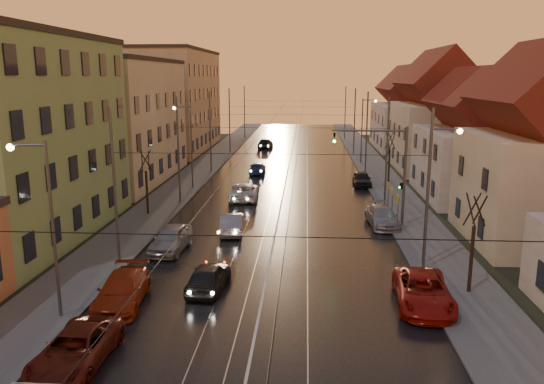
% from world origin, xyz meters
% --- Properties ---
extents(ground, '(160.00, 160.00, 0.00)m').
position_xyz_m(ground, '(0.00, 0.00, 0.00)').
color(ground, black).
rests_on(ground, ground).
extents(road, '(16.00, 120.00, 0.04)m').
position_xyz_m(road, '(0.00, 40.00, 0.02)').
color(road, black).
rests_on(road, ground).
extents(sidewalk_left, '(4.00, 120.00, 0.15)m').
position_xyz_m(sidewalk_left, '(-10.00, 40.00, 0.07)').
color(sidewalk_left, '#4C4C4C').
rests_on(sidewalk_left, ground).
extents(sidewalk_right, '(4.00, 120.00, 0.15)m').
position_xyz_m(sidewalk_right, '(10.00, 40.00, 0.07)').
color(sidewalk_right, '#4C4C4C').
rests_on(sidewalk_right, ground).
extents(tram_rail_0, '(0.06, 120.00, 0.03)m').
position_xyz_m(tram_rail_0, '(-2.20, 40.00, 0.06)').
color(tram_rail_0, gray).
rests_on(tram_rail_0, road).
extents(tram_rail_1, '(0.06, 120.00, 0.03)m').
position_xyz_m(tram_rail_1, '(-0.77, 40.00, 0.06)').
color(tram_rail_1, gray).
rests_on(tram_rail_1, road).
extents(tram_rail_2, '(0.06, 120.00, 0.03)m').
position_xyz_m(tram_rail_2, '(0.77, 40.00, 0.06)').
color(tram_rail_2, gray).
rests_on(tram_rail_2, road).
extents(tram_rail_3, '(0.06, 120.00, 0.03)m').
position_xyz_m(tram_rail_3, '(2.20, 40.00, 0.06)').
color(tram_rail_3, gray).
rests_on(tram_rail_3, road).
extents(apartment_left_1, '(10.00, 18.00, 13.00)m').
position_xyz_m(apartment_left_1, '(-17.50, 14.00, 6.50)').
color(apartment_left_1, '#719861').
rests_on(apartment_left_1, ground).
extents(apartment_left_2, '(10.00, 20.00, 12.00)m').
position_xyz_m(apartment_left_2, '(-17.50, 34.00, 6.00)').
color(apartment_left_2, '#B5AB8C').
rests_on(apartment_left_2, ground).
extents(apartment_left_3, '(10.00, 24.00, 14.00)m').
position_xyz_m(apartment_left_3, '(-17.50, 58.00, 7.00)').
color(apartment_left_3, tan).
rests_on(apartment_left_3, ground).
extents(house_right_1, '(8.67, 10.20, 10.80)m').
position_xyz_m(house_right_1, '(17.00, 15.00, 5.45)').
color(house_right_1, beige).
rests_on(house_right_1, ground).
extents(house_right_2, '(9.18, 12.24, 9.20)m').
position_xyz_m(house_right_2, '(17.00, 28.00, 4.64)').
color(house_right_2, beige).
rests_on(house_right_2, ground).
extents(house_right_3, '(9.18, 14.28, 11.50)m').
position_xyz_m(house_right_3, '(17.00, 43.00, 5.80)').
color(house_right_3, beige).
rests_on(house_right_3, ground).
extents(house_right_4, '(9.18, 16.32, 10.00)m').
position_xyz_m(house_right_4, '(17.00, 61.00, 5.05)').
color(house_right_4, beige).
rests_on(house_right_4, ground).
extents(catenary_pole_l_1, '(0.16, 0.16, 9.00)m').
position_xyz_m(catenary_pole_l_1, '(-8.60, 9.00, 4.50)').
color(catenary_pole_l_1, '#595B60').
rests_on(catenary_pole_l_1, ground).
extents(catenary_pole_r_1, '(0.16, 0.16, 9.00)m').
position_xyz_m(catenary_pole_r_1, '(8.60, 9.00, 4.50)').
color(catenary_pole_r_1, '#595B60').
rests_on(catenary_pole_r_1, ground).
extents(catenary_pole_l_2, '(0.16, 0.16, 9.00)m').
position_xyz_m(catenary_pole_l_2, '(-8.60, 24.00, 4.50)').
color(catenary_pole_l_2, '#595B60').
rests_on(catenary_pole_l_2, ground).
extents(catenary_pole_r_2, '(0.16, 0.16, 9.00)m').
position_xyz_m(catenary_pole_r_2, '(8.60, 24.00, 4.50)').
color(catenary_pole_r_2, '#595B60').
rests_on(catenary_pole_r_2, ground).
extents(catenary_pole_l_3, '(0.16, 0.16, 9.00)m').
position_xyz_m(catenary_pole_l_3, '(-8.60, 39.00, 4.50)').
color(catenary_pole_l_3, '#595B60').
rests_on(catenary_pole_l_3, ground).
extents(catenary_pole_r_3, '(0.16, 0.16, 9.00)m').
position_xyz_m(catenary_pole_r_3, '(8.60, 39.00, 4.50)').
color(catenary_pole_r_3, '#595B60').
rests_on(catenary_pole_r_3, ground).
extents(catenary_pole_l_4, '(0.16, 0.16, 9.00)m').
position_xyz_m(catenary_pole_l_4, '(-8.60, 54.00, 4.50)').
color(catenary_pole_l_4, '#595B60').
rests_on(catenary_pole_l_4, ground).
extents(catenary_pole_r_4, '(0.16, 0.16, 9.00)m').
position_xyz_m(catenary_pole_r_4, '(8.60, 54.00, 4.50)').
color(catenary_pole_r_4, '#595B60').
rests_on(catenary_pole_r_4, ground).
extents(catenary_pole_l_5, '(0.16, 0.16, 9.00)m').
position_xyz_m(catenary_pole_l_5, '(-8.60, 72.00, 4.50)').
color(catenary_pole_l_5, '#595B60').
rests_on(catenary_pole_l_5, ground).
extents(catenary_pole_r_5, '(0.16, 0.16, 9.00)m').
position_xyz_m(catenary_pole_r_5, '(8.60, 72.00, 4.50)').
color(catenary_pole_r_5, '#595B60').
rests_on(catenary_pole_r_5, ground).
extents(street_lamp_0, '(1.75, 0.32, 8.00)m').
position_xyz_m(street_lamp_0, '(-9.10, 2.00, 4.89)').
color(street_lamp_0, '#595B60').
rests_on(street_lamp_0, ground).
extents(street_lamp_1, '(1.75, 0.32, 8.00)m').
position_xyz_m(street_lamp_1, '(9.10, 10.00, 4.89)').
color(street_lamp_1, '#595B60').
rests_on(street_lamp_1, ground).
extents(street_lamp_2, '(1.75, 0.32, 8.00)m').
position_xyz_m(street_lamp_2, '(-9.10, 30.00, 4.89)').
color(street_lamp_2, '#595B60').
rests_on(street_lamp_2, ground).
extents(street_lamp_3, '(1.75, 0.32, 8.00)m').
position_xyz_m(street_lamp_3, '(9.10, 46.00, 4.89)').
color(street_lamp_3, '#595B60').
rests_on(street_lamp_3, ground).
extents(traffic_light_mast, '(5.30, 0.32, 7.20)m').
position_xyz_m(traffic_light_mast, '(7.99, 18.00, 4.60)').
color(traffic_light_mast, '#595B60').
rests_on(traffic_light_mast, ground).
extents(bare_tree_0, '(1.09, 1.09, 5.11)m').
position_xyz_m(bare_tree_0, '(-10.20, 20.00, 2.49)').
color(bare_tree_0, black).
rests_on(bare_tree_0, ground).
extents(bare_tree_1, '(1.09, 1.09, 5.11)m').
position_xyz_m(bare_tree_1, '(10.20, 6.00, 2.49)').
color(bare_tree_1, black).
rests_on(bare_tree_1, ground).
extents(bare_tree_2, '(1.09, 1.09, 5.11)m').
position_xyz_m(bare_tree_2, '(10.40, 34.00, 2.49)').
color(bare_tree_2, black).
rests_on(bare_tree_2, ground).
extents(driving_car_0, '(1.97, 4.24, 1.41)m').
position_xyz_m(driving_car_0, '(-2.81, 5.70, 0.70)').
color(driving_car_0, black).
rests_on(driving_car_0, ground).
extents(driving_car_1, '(2.02, 4.49, 1.43)m').
position_xyz_m(driving_car_1, '(-3.04, 15.66, 0.71)').
color(driving_car_1, '#949398').
rests_on(driving_car_1, ground).
extents(driving_car_2, '(2.71, 5.40, 1.47)m').
position_xyz_m(driving_car_2, '(-3.32, 25.76, 0.73)').
color(driving_car_2, '#B2B2B2').
rests_on(driving_car_2, ground).
extents(driving_car_3, '(1.86, 4.32, 1.24)m').
position_xyz_m(driving_car_3, '(-3.31, 38.46, 0.62)').
color(driving_car_3, '#162444').
rests_on(driving_car_3, ground).
extents(driving_car_4, '(2.36, 4.83, 1.58)m').
position_xyz_m(driving_car_4, '(-4.03, 59.66, 0.79)').
color(driving_car_4, black).
rests_on(driving_car_4, ground).
extents(parked_left_1, '(2.36, 4.91, 1.35)m').
position_xyz_m(parked_left_1, '(-6.43, -1.80, 0.67)').
color(parked_left_1, '#53150E').
rests_on(parked_left_1, ground).
extents(parked_left_2, '(2.47, 5.12, 1.44)m').
position_xyz_m(parked_left_2, '(-6.57, 3.66, 0.72)').
color(parked_left_2, maroon).
rests_on(parked_left_2, ground).
extents(parked_left_3, '(2.15, 4.71, 1.57)m').
position_xyz_m(parked_left_3, '(-6.26, 11.63, 0.78)').
color(parked_left_3, '#99999E').
rests_on(parked_left_3, ground).
extents(parked_right_0, '(2.81, 5.50, 1.49)m').
position_xyz_m(parked_right_0, '(7.60, 4.42, 0.74)').
color(parked_right_0, '#9C140F').
rests_on(parked_right_0, ground).
extents(parked_right_1, '(2.31, 4.97, 1.41)m').
position_xyz_m(parked_right_1, '(7.60, 18.16, 0.70)').
color(parked_right_1, '#9C9BA1').
rests_on(parked_right_1, ground).
extents(parked_right_2, '(1.72, 4.19, 1.42)m').
position_xyz_m(parked_right_2, '(7.57, 32.45, 0.71)').
color(parked_right_2, black).
rests_on(parked_right_2, ground).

